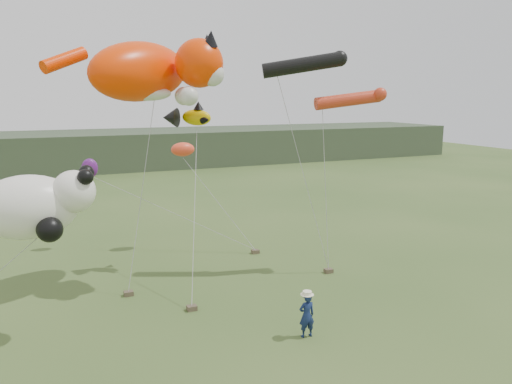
# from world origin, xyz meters

# --- Properties ---
(ground) EXTENTS (120.00, 120.00, 0.00)m
(ground) POSITION_xyz_m (0.00, 0.00, 0.00)
(ground) COLOR #385123
(ground) RESTS_ON ground
(headland) EXTENTS (90.00, 13.00, 4.00)m
(headland) POSITION_xyz_m (-3.11, 44.69, 1.92)
(headland) COLOR #2D3D28
(headland) RESTS_ON ground
(festival_attendant) EXTENTS (0.58, 0.40, 1.53)m
(festival_attendant) POSITION_xyz_m (1.67, -0.41, 0.77)
(festival_attendant) COLOR #13214A
(festival_attendant) RESTS_ON ground
(sandbag_anchors) EXTENTS (16.35, 5.75, 0.19)m
(sandbag_anchors) POSITION_xyz_m (-1.12, 5.05, 0.09)
(sandbag_anchors) COLOR brown
(sandbag_anchors) RESTS_ON ground
(cat_kite) EXTENTS (6.96, 5.15, 2.99)m
(cat_kite) POSITION_xyz_m (-1.68, 6.60, 8.98)
(cat_kite) COLOR #FF3600
(cat_kite) RESTS_ON ground
(fish_kite) EXTENTS (2.42, 1.59, 1.16)m
(fish_kite) POSITION_xyz_m (0.09, 8.09, 7.05)
(fish_kite) COLOR #D8B602
(fish_kite) RESTS_ON ground
(tube_kites) EXTENTS (5.39, 2.49, 2.59)m
(tube_kites) POSITION_xyz_m (5.75, 5.40, 8.77)
(tube_kites) COLOR black
(tube_kites) RESTS_ON ground
(panda_kite) EXTENTS (3.62, 2.34, 2.25)m
(panda_kite) POSITION_xyz_m (-6.36, 2.90, 4.57)
(panda_kite) COLOR white
(panda_kite) RESTS_ON ground
(misc_kites) EXTENTS (5.56, 2.40, 1.83)m
(misc_kites) POSITION_xyz_m (-1.18, 11.95, 4.86)
(misc_kites) COLOR #FD4827
(misc_kites) RESTS_ON ground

